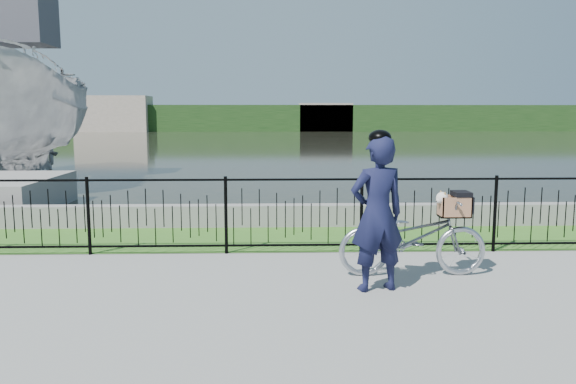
{
  "coord_description": "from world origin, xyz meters",
  "views": [
    {
      "loc": [
        -0.34,
        -6.53,
        2.06
      ],
      "look_at": [
        -0.11,
        1.0,
        1.0
      ],
      "focal_mm": 35.0,
      "sensor_mm": 36.0,
      "label": 1
    }
  ],
  "objects": [
    {
      "name": "ground",
      "position": [
        0.0,
        0.0,
        0.0
      ],
      "size": [
        120.0,
        120.0,
        0.0
      ],
      "primitive_type": "plane",
      "color": "gray",
      "rests_on": "ground"
    },
    {
      "name": "grass_strip",
      "position": [
        0.0,
        2.6,
        0.0
      ],
      "size": [
        60.0,
        2.0,
        0.01
      ],
      "primitive_type": "cube",
      "color": "#3A6D22",
      "rests_on": "ground"
    },
    {
      "name": "water",
      "position": [
        0.0,
        33.0,
        0.0
      ],
      "size": [
        120.0,
        120.0,
        0.0
      ],
      "primitive_type": "plane",
      "color": "#27281E",
      "rests_on": "ground"
    },
    {
      "name": "quay_wall",
      "position": [
        0.0,
        3.6,
        0.2
      ],
      "size": [
        60.0,
        0.3,
        0.4
      ],
      "primitive_type": "cube",
      "color": "gray",
      "rests_on": "ground"
    },
    {
      "name": "fence",
      "position": [
        0.0,
        1.6,
        0.58
      ],
      "size": [
        14.0,
        0.06,
        1.15
      ],
      "primitive_type": null,
      "color": "black",
      "rests_on": "ground"
    },
    {
      "name": "far_treeline",
      "position": [
        0.0,
        60.0,
        1.5
      ],
      "size": [
        120.0,
        6.0,
        3.0
      ],
      "primitive_type": "cube",
      "color": "#224219",
      "rests_on": "ground"
    },
    {
      "name": "far_building_left",
      "position": [
        -18.0,
        58.0,
        2.0
      ],
      "size": [
        8.0,
        4.0,
        4.0
      ],
      "primitive_type": "cube",
      "color": "#A79786",
      "rests_on": "ground"
    },
    {
      "name": "far_building_right",
      "position": [
        6.0,
        58.5,
        1.6
      ],
      "size": [
        6.0,
        3.0,
        3.2
      ],
      "primitive_type": "cube",
      "color": "#A79786",
      "rests_on": "ground"
    },
    {
      "name": "bicycle_rig",
      "position": [
        1.47,
        0.4,
        0.5
      ],
      "size": [
        1.88,
        0.65,
        1.1
      ],
      "color": "#A1A5AC",
      "rests_on": "ground"
    },
    {
      "name": "cyclist",
      "position": [
        0.89,
        -0.19,
        0.92
      ],
      "size": [
        0.74,
        0.58,
        1.87
      ],
      "color": "black",
      "rests_on": "ground"
    },
    {
      "name": "boat_near",
      "position": [
        -7.92,
        10.7,
        2.03
      ],
      "size": [
        5.15,
        10.39,
        5.65
      ],
      "color": "#B6B6B6",
      "rests_on": "water"
    }
  ]
}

